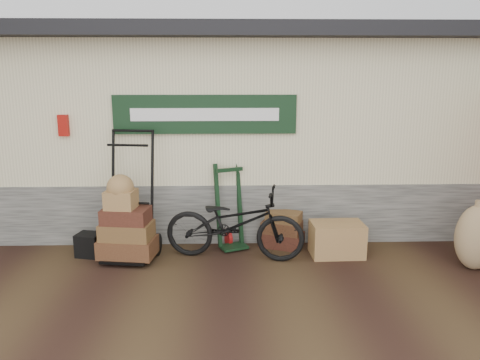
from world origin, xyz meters
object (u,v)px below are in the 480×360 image
(porter_trolley, at_px, (130,194))
(black_trunk, at_px, (89,245))
(bicycle, at_px, (234,220))
(green_barrow, at_px, (230,206))
(wicker_hamper, at_px, (337,239))
(suitcase_stack, at_px, (282,229))

(porter_trolley, distance_m, black_trunk, 0.96)
(black_trunk, distance_m, bicycle, 2.09)
(green_barrow, bearing_deg, wicker_hamper, -37.26)
(green_barrow, xyz_separation_m, wicker_hamper, (1.51, -0.37, -0.39))
(wicker_hamper, xyz_separation_m, bicycle, (-1.45, -0.07, 0.32))
(porter_trolley, relative_size, green_barrow, 1.45)
(suitcase_stack, bearing_deg, green_barrow, -180.00)
(porter_trolley, distance_m, wicker_hamper, 2.95)
(green_barrow, height_order, suitcase_stack, green_barrow)
(porter_trolley, relative_size, suitcase_stack, 2.94)
(suitcase_stack, relative_size, wicker_hamper, 0.84)
(black_trunk, bearing_deg, porter_trolley, -1.27)
(suitcase_stack, xyz_separation_m, black_trunk, (-2.76, -0.30, -0.11))
(wicker_hamper, bearing_deg, suitcase_stack, 153.19)
(porter_trolley, height_order, wicker_hamper, porter_trolley)
(green_barrow, distance_m, bicycle, 0.45)
(porter_trolley, bearing_deg, wicker_hamper, 6.94)
(green_barrow, distance_m, black_trunk, 2.06)
(porter_trolley, distance_m, green_barrow, 1.43)
(porter_trolley, height_order, bicycle, porter_trolley)
(black_trunk, bearing_deg, wicker_hamper, -1.24)
(bicycle, bearing_deg, suitcase_stack, -47.71)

